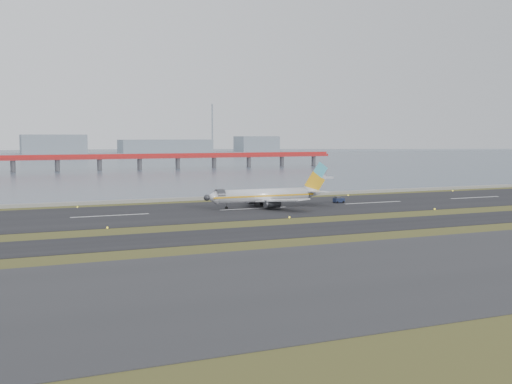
% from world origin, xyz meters
% --- Properties ---
extents(ground, '(1000.00, 1000.00, 0.00)m').
position_xyz_m(ground, '(0.00, 0.00, 0.00)').
color(ground, '#3A4619').
rests_on(ground, ground).
extents(apron_strip, '(1000.00, 50.00, 0.10)m').
position_xyz_m(apron_strip, '(0.00, -55.00, 0.05)').
color(apron_strip, '#2D2E30').
rests_on(apron_strip, ground).
extents(taxiway_strip, '(1000.00, 18.00, 0.10)m').
position_xyz_m(taxiway_strip, '(0.00, -12.00, 0.05)').
color(taxiway_strip, black).
rests_on(taxiway_strip, ground).
extents(runway_strip, '(1000.00, 45.00, 0.10)m').
position_xyz_m(runway_strip, '(0.00, 30.00, 0.05)').
color(runway_strip, black).
rests_on(runway_strip, ground).
extents(seawall, '(1000.00, 2.50, 1.00)m').
position_xyz_m(seawall, '(0.00, 60.00, 0.50)').
color(seawall, gray).
rests_on(seawall, ground).
extents(bay_water, '(1400.00, 800.00, 1.30)m').
position_xyz_m(bay_water, '(0.00, 460.00, 0.00)').
color(bay_water, '#455263').
rests_on(bay_water, ground).
extents(red_pier, '(260.00, 5.00, 10.20)m').
position_xyz_m(red_pier, '(20.00, 250.00, 7.28)').
color(red_pier, red).
rests_on(red_pier, ground).
extents(far_shoreline, '(1400.00, 80.00, 60.50)m').
position_xyz_m(far_shoreline, '(13.62, 620.00, 6.07)').
color(far_shoreline, gray).
rests_on(far_shoreline, ground).
extents(airliner, '(38.52, 32.89, 12.80)m').
position_xyz_m(airliner, '(5.16, 32.05, 3.46)').
color(airliner, white).
rests_on(airliner, ground).
extents(pushback_tug, '(3.33, 2.07, 2.08)m').
position_xyz_m(pushback_tug, '(30.02, 33.87, 1.01)').
color(pushback_tug, '#161F3C').
rests_on(pushback_tug, ground).
extents(workboat_near, '(7.99, 2.98, 1.91)m').
position_xyz_m(workboat_near, '(81.74, 132.41, 0.60)').
color(workboat_near, '#B9B9BE').
rests_on(workboat_near, ground).
extents(workboat_far, '(6.31, 4.28, 1.47)m').
position_xyz_m(workboat_far, '(83.94, 143.27, 0.47)').
color(workboat_far, '#B9B9BE').
rests_on(workboat_far, ground).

